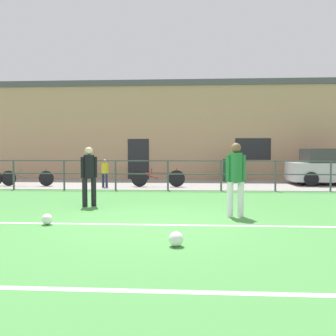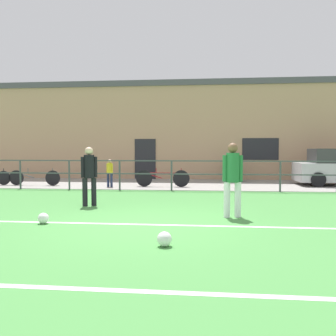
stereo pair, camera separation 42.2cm
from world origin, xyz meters
name	(u,v)px [view 2 (the right image)]	position (x,y,z in m)	size (l,w,h in m)	color
ground	(145,225)	(0.00, 0.00, -0.02)	(60.00, 44.00, 0.04)	#478C42
field_line_touchline	(145,224)	(0.00, -0.09, 0.00)	(36.00, 0.11, 0.00)	white
field_line_hash	(93,289)	(0.00, -3.51, 0.00)	(36.00, 0.11, 0.00)	white
pavement_strip	(177,184)	(0.00, 8.50, 0.01)	(48.00, 5.00, 0.02)	gray
perimeter_fence	(172,171)	(0.00, 6.00, 0.75)	(36.07, 0.07, 1.15)	#474C51
clubhouse_facade	(182,131)	(0.00, 12.20, 2.58)	(28.00, 2.56, 5.14)	tan
player_goalkeeper	(89,173)	(-1.93, 2.18, 0.92)	(0.41, 0.28, 1.63)	black
player_striker	(233,175)	(1.87, 0.91, 0.97)	(0.46, 0.30, 1.71)	white
soccer_ball_match	(164,239)	(0.59, -1.69, 0.12)	(0.24, 0.24, 0.24)	white
soccer_ball_spare	(43,218)	(-2.13, -0.21, 0.11)	(0.23, 0.23, 0.23)	white
spectator_child	(110,171)	(-2.63, 6.89, 0.67)	(0.30, 0.20, 1.14)	#232D4C
bicycle_parked_0	(163,178)	(-0.49, 7.20, 0.38)	(2.23, 0.04, 0.78)	black
bicycle_parked_1	(34,177)	(-6.02, 7.20, 0.36)	(2.28, 0.04, 0.74)	black
trash_bin_0	(236,170)	(2.76, 9.97, 0.56)	(0.61, 0.52, 1.07)	#194C28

